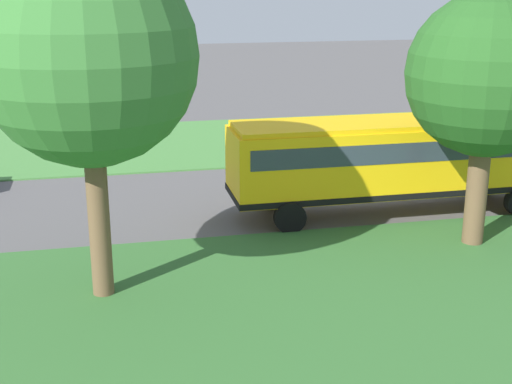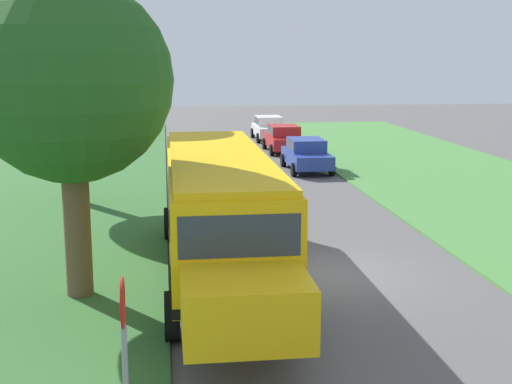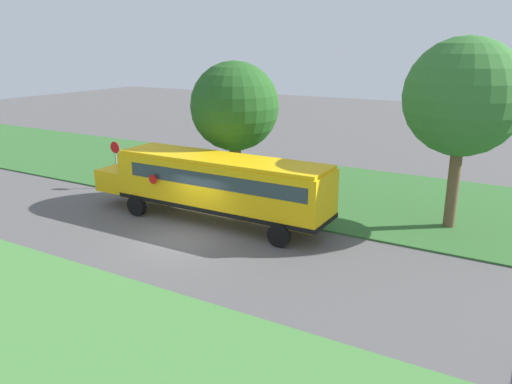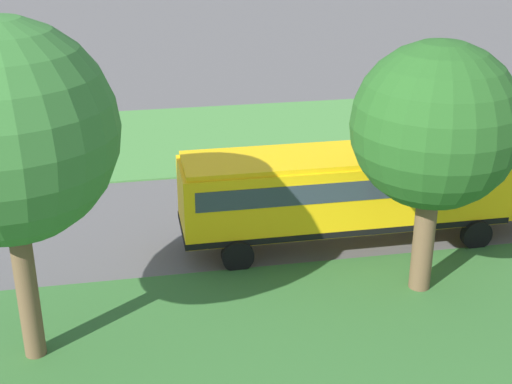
{
  "view_description": "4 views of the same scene",
  "coord_description": "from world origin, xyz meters",
  "views": [
    {
      "loc": [
        -24.07,
        9.49,
        7.68
      ],
      "look_at": [
        -2.67,
        4.84,
        1.0
      ],
      "focal_mm": 50.0,
      "sensor_mm": 36.0,
      "label": 1
    },
    {
      "loc": [
        -3.99,
        -17.34,
        5.62
      ],
      "look_at": [
        -1.19,
        4.52,
        1.33
      ],
      "focal_mm": 50.0,
      "sensor_mm": 36.0,
      "label": 2
    },
    {
      "loc": [
        15.73,
        12.87,
        8.08
      ],
      "look_at": [
        -2.78,
        2.16,
        1.74
      ],
      "focal_mm": 35.0,
      "sensor_mm": 36.0,
      "label": 3
    },
    {
      "loc": [
        -23.03,
        7.1,
        10.81
      ],
      "look_at": [
        -1.54,
        3.01,
        1.54
      ],
      "focal_mm": 50.0,
      "sensor_mm": 36.0,
      "label": 4
    }
  ],
  "objects": [
    {
      "name": "oak_tree_roadside_mid",
      "position": [
        -7.35,
        9.61,
        5.92
      ],
      "size": [
        5.09,
        5.09,
        8.48
      ],
      "color": "brown",
      "rests_on": "ground"
    },
    {
      "name": "school_bus",
      "position": [
        -2.69,
        0.08,
        1.92
      ],
      "size": [
        2.85,
        12.42,
        3.16
      ],
      "color": "yellow",
      "rests_on": "ground"
    },
    {
      "name": "oak_tree_beside_bus",
      "position": [
        -6.01,
        -1.06,
        5.03
      ],
      "size": [
        4.58,
        4.58,
        7.33
      ],
      "color": "brown",
      "rests_on": "ground"
    },
    {
      "name": "grass_far_side",
      "position": [
        9.0,
        0.0,
        0.04
      ],
      "size": [
        10.0,
        80.0,
        0.07
      ],
      "primitive_type": "cube",
      "color": "#47843D",
      "rests_on": "ground"
    },
    {
      "name": "grass_verge",
      "position": [
        -10.0,
        0.0,
        0.04
      ],
      "size": [
        12.0,
        80.0,
        0.08
      ],
      "primitive_type": "cube",
      "color": "#33662D",
      "rests_on": "ground"
    },
    {
      "name": "ground_plane",
      "position": [
        0.0,
        0.0,
        0.0
      ],
      "size": [
        120.0,
        120.0,
        0.0
      ],
      "primitive_type": "plane",
      "color": "#565454"
    }
  ]
}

